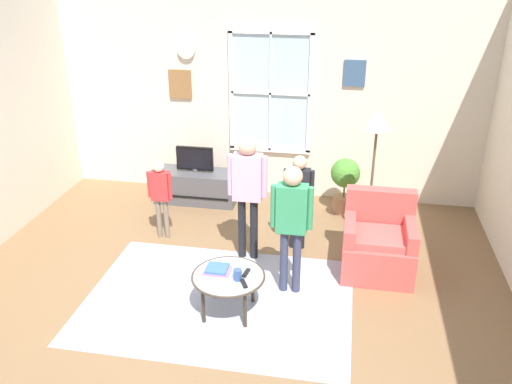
# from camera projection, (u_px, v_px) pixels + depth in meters

# --- Properties ---
(ground_plane) EXTENTS (6.45, 6.64, 0.02)m
(ground_plane) POSITION_uv_depth(u_px,v_px,m) (217.00, 319.00, 5.15)
(ground_plane) COLOR brown
(back_wall) EXTENTS (5.85, 0.17, 2.95)m
(back_wall) POSITION_uv_depth(u_px,v_px,m) (268.00, 93.00, 7.29)
(back_wall) COLOR beige
(back_wall) RESTS_ON ground_plane
(area_rug) EXTENTS (2.69, 1.93, 0.01)m
(area_rug) POSITION_uv_depth(u_px,v_px,m) (219.00, 299.00, 5.41)
(area_rug) COLOR #999EAD
(area_rug) RESTS_ON ground_plane
(tv_stand) EXTENTS (1.14, 0.46, 0.45)m
(tv_stand) POSITION_uv_depth(u_px,v_px,m) (196.00, 186.00, 7.48)
(tv_stand) COLOR #4C4C51
(tv_stand) RESTS_ON ground_plane
(television) EXTENTS (0.51, 0.08, 0.36)m
(television) POSITION_uv_depth(u_px,v_px,m) (195.00, 159.00, 7.31)
(television) COLOR #4C4C4C
(television) RESTS_ON tv_stand
(armchair) EXTENTS (0.76, 0.74, 0.87)m
(armchair) POSITION_uv_depth(u_px,v_px,m) (378.00, 244.00, 5.80)
(armchair) COLOR #D14C47
(armchair) RESTS_ON ground_plane
(coffee_table) EXTENTS (0.71, 0.71, 0.42)m
(coffee_table) POSITION_uv_depth(u_px,v_px,m) (228.00, 278.00, 5.08)
(coffee_table) COLOR #99B2B7
(coffee_table) RESTS_ON ground_plane
(book_stack) EXTENTS (0.26, 0.20, 0.05)m
(book_stack) POSITION_uv_depth(u_px,v_px,m) (217.00, 269.00, 5.12)
(book_stack) COLOR #A86BB0
(book_stack) RESTS_ON coffee_table
(cup) EXTENTS (0.08, 0.08, 0.11)m
(cup) POSITION_uv_depth(u_px,v_px,m) (238.00, 275.00, 4.98)
(cup) COLOR #334C8C
(cup) RESTS_ON coffee_table
(remote_near_books) EXTENTS (0.06, 0.14, 0.02)m
(remote_near_books) POSITION_uv_depth(u_px,v_px,m) (246.00, 273.00, 5.09)
(remote_near_books) COLOR black
(remote_near_books) RESTS_ON coffee_table
(remote_near_cup) EXTENTS (0.10, 0.14, 0.02)m
(remote_near_cup) POSITION_uv_depth(u_px,v_px,m) (244.00, 283.00, 4.93)
(remote_near_cup) COLOR black
(remote_near_cup) RESTS_ON coffee_table
(person_pink_shirt) EXTENTS (0.44, 0.20, 1.47)m
(person_pink_shirt) POSITION_uv_depth(u_px,v_px,m) (248.00, 184.00, 5.81)
(person_pink_shirt) COLOR black
(person_pink_shirt) RESTS_ON ground_plane
(person_black_shirt) EXTENTS (0.35, 0.16, 1.17)m
(person_black_shirt) POSITION_uv_depth(u_px,v_px,m) (299.00, 192.00, 6.08)
(person_black_shirt) COLOR black
(person_black_shirt) RESTS_ON ground_plane
(person_red_shirt) EXTENTS (0.30, 0.14, 1.01)m
(person_red_shirt) POSITION_uv_depth(u_px,v_px,m) (160.00, 190.00, 6.36)
(person_red_shirt) COLOR #726656
(person_red_shirt) RESTS_ON ground_plane
(person_green_shirt) EXTENTS (0.42, 0.19, 1.39)m
(person_green_shirt) POSITION_uv_depth(u_px,v_px,m) (292.00, 216.00, 5.21)
(person_green_shirt) COLOR #333851
(person_green_shirt) RESTS_ON ground_plane
(potted_plant_by_window) EXTENTS (0.39, 0.39, 0.77)m
(potted_plant_by_window) POSITION_uv_depth(u_px,v_px,m) (345.00, 180.00, 7.06)
(potted_plant_by_window) COLOR #9E6B4C
(potted_plant_by_window) RESTS_ON ground_plane
(floor_lamp) EXTENTS (0.32, 0.32, 1.66)m
(floor_lamp) POSITION_uv_depth(u_px,v_px,m) (376.00, 134.00, 5.92)
(floor_lamp) COLOR black
(floor_lamp) RESTS_ON ground_plane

